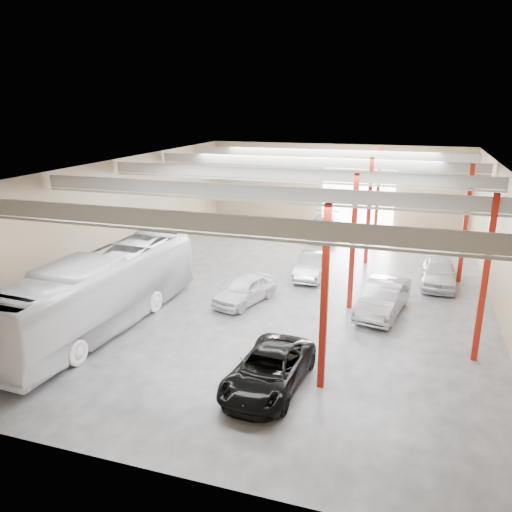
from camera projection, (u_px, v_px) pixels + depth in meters
The scene contains 8 objects.
depot_shell at pixel (294, 201), 28.02m from camera, with size 22.12×32.12×7.06m.
coach_bus at pixel (100, 292), 23.35m from camera, with size 2.99×12.79×3.56m, color white.
black_sedan at pixel (269, 370), 18.58m from camera, with size 2.43×5.26×1.46m, color black.
car_row_a at pixel (245, 290), 26.61m from camera, with size 1.71×4.25×1.45m, color white.
car_row_b at pixel (312, 265), 30.60m from camera, with size 1.53×4.40×1.45m, color #9F9EA2.
car_row_c at pixel (324, 227), 39.79m from camera, with size 2.32×5.69×1.65m, color slate.
car_right_near at pixel (383, 298), 25.21m from camera, with size 1.77×5.07×1.67m, color #ADACB1.
car_right_far at pixel (439, 272), 29.13m from camera, with size 1.90×4.71×1.60m, color silver.
Camera 1 is at (6.55, -26.55, 10.24)m, focal length 35.00 mm.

